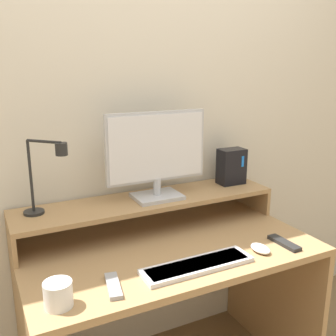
% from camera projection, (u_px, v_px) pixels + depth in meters
% --- Properties ---
extents(wall_back, '(6.00, 0.05, 2.50)m').
position_uv_depth(wall_back, '(132.00, 116.00, 1.90)').
color(wall_back, beige).
rests_on(wall_back, ground_plane).
extents(desk, '(1.24, 0.71, 0.74)m').
position_uv_depth(desk, '(168.00, 288.00, 1.75)').
color(desk, '#A87F51').
rests_on(desk, ground_plane).
extents(monitor_shelf, '(1.24, 0.28, 0.14)m').
position_uv_depth(monitor_shelf, '(148.00, 203.00, 1.85)').
color(monitor_shelf, '#A87F51').
rests_on(monitor_shelf, desk).
extents(monitor, '(0.49, 0.17, 0.41)m').
position_uv_depth(monitor, '(157.00, 154.00, 1.80)').
color(monitor, '#BCBCC1').
rests_on(monitor, monitor_shelf).
extents(desk_lamp, '(0.18, 0.18, 0.32)m').
position_uv_depth(desk_lamp, '(45.00, 175.00, 1.59)').
color(desk_lamp, black).
rests_on(desk_lamp, monitor_shelf).
extents(router_dock, '(0.14, 0.09, 0.19)m').
position_uv_depth(router_dock, '(231.00, 166.00, 2.05)').
color(router_dock, black).
rests_on(router_dock, monitor_shelf).
extents(keyboard, '(0.45, 0.12, 0.02)m').
position_uv_depth(keyboard, '(198.00, 265.00, 1.50)').
color(keyboard, silver).
rests_on(keyboard, desk).
extents(mouse, '(0.06, 0.10, 0.03)m').
position_uv_depth(mouse, '(260.00, 248.00, 1.63)').
color(mouse, white).
rests_on(mouse, desk).
extents(remote_control, '(0.07, 0.17, 0.02)m').
position_uv_depth(remote_control, '(113.00, 286.00, 1.37)').
color(remote_control, '#99999E').
rests_on(remote_control, desk).
extents(remote_secondary, '(0.05, 0.16, 0.02)m').
position_uv_depth(remote_secondary, '(284.00, 243.00, 1.70)').
color(remote_secondary, black).
rests_on(remote_secondary, desk).
extents(mug, '(0.09, 0.09, 0.09)m').
position_uv_depth(mug, '(58.00, 294.00, 1.25)').
color(mug, white).
rests_on(mug, desk).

